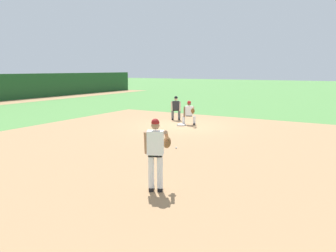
{
  "coord_description": "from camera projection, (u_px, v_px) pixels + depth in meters",
  "views": [
    {
      "loc": [
        -15.6,
        -8.23,
        3.05
      ],
      "look_at": [
        -6.25,
        -2.79,
        1.17
      ],
      "focal_mm": 35.0,
      "sensor_mm": 36.0,
      "label": 1
    }
  ],
  "objects": [
    {
      "name": "pitcher",
      "position": [
        156.0,
        150.0,
        8.16
      ],
      "size": [
        0.82,
        0.59,
        1.86
      ],
      "color": "black",
      "rests_on": "ground"
    },
    {
      "name": "ground_plane",
      "position": [
        181.0,
        126.0,
        17.89
      ],
      "size": [
        160.0,
        160.0,
        0.0
      ],
      "primitive_type": "plane",
      "color": "#518942"
    },
    {
      "name": "first_baseman",
      "position": [
        189.0,
        112.0,
        18.08
      ],
      "size": [
        0.85,
        0.96,
        1.34
      ],
      "color": "black",
      "rests_on": "ground"
    },
    {
      "name": "baseball",
      "position": [
        176.0,
        148.0,
        12.72
      ],
      "size": [
        0.07,
        0.07,
        0.07
      ],
      "primitive_type": "sphere",
      "color": "white",
      "rests_on": "ground"
    },
    {
      "name": "umpire",
      "position": [
        176.0,
        107.0,
        19.79
      ],
      "size": [
        0.6,
        0.67,
        1.46
      ],
      "color": "black",
      "rests_on": "ground"
    },
    {
      "name": "first_base_bag",
      "position": [
        181.0,
        125.0,
        17.88
      ],
      "size": [
        0.38,
        0.38,
        0.09
      ],
      "primitive_type": "cube",
      "color": "white",
      "rests_on": "ground"
    },
    {
      "name": "infield_dirt_patch",
      "position": [
        173.0,
        146.0,
        13.1
      ],
      "size": [
        18.0,
        18.0,
        0.01
      ],
      "primitive_type": "cube",
      "color": "#A87F56",
      "rests_on": "ground"
    }
  ]
}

